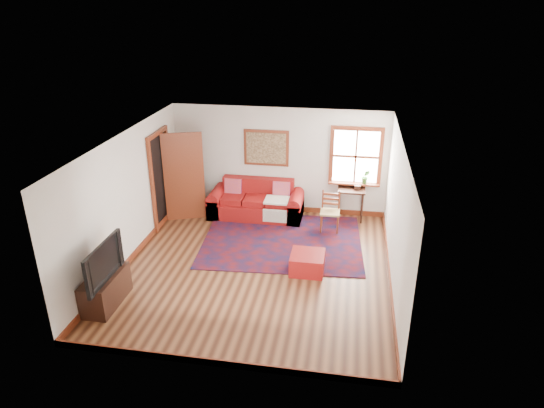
% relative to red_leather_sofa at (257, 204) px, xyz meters
% --- Properties ---
extents(ground, '(5.50, 5.50, 0.00)m').
position_rel_red_leather_sofa_xyz_m(ground, '(0.47, -2.33, -0.28)').
color(ground, '#3F1E11').
rests_on(ground, ground).
extents(room_envelope, '(5.04, 5.54, 2.52)m').
position_rel_red_leather_sofa_xyz_m(room_envelope, '(0.47, -2.31, 1.37)').
color(room_envelope, silver).
rests_on(room_envelope, ground).
extents(window, '(1.18, 0.20, 1.38)m').
position_rel_red_leather_sofa_xyz_m(window, '(2.25, 0.38, 1.03)').
color(window, white).
rests_on(window, ground).
extents(doorway, '(0.89, 1.08, 2.14)m').
position_rel_red_leather_sofa_xyz_m(doorway, '(-1.74, -0.54, 0.79)').
color(doorway, black).
rests_on(doorway, ground).
extents(framed_artwork, '(1.05, 0.07, 0.85)m').
position_rel_red_leather_sofa_xyz_m(framed_artwork, '(0.17, 0.39, 1.27)').
color(framed_artwork, maroon).
rests_on(framed_artwork, ground).
extents(persian_rug, '(3.48, 2.87, 0.02)m').
position_rel_red_leather_sofa_xyz_m(persian_rug, '(0.79, -1.20, -0.27)').
color(persian_rug, '#530B0F').
rests_on(persian_rug, ground).
extents(red_leather_sofa, '(2.17, 0.90, 0.85)m').
position_rel_red_leather_sofa_xyz_m(red_leather_sofa, '(0.00, 0.00, 0.00)').
color(red_leather_sofa, maroon).
rests_on(red_leather_sofa, ground).
extents(red_ottoman, '(0.63, 0.63, 0.36)m').
position_rel_red_leather_sofa_xyz_m(red_ottoman, '(1.43, -2.30, -0.10)').
color(red_ottoman, maroon).
rests_on(red_ottoman, ground).
extents(side_table, '(0.62, 0.46, 0.74)m').
position_rel_red_leather_sofa_xyz_m(side_table, '(2.17, 0.18, 0.34)').
color(side_table, '#321910').
rests_on(side_table, ground).
extents(ladder_back_chair, '(0.42, 0.40, 0.89)m').
position_rel_red_leather_sofa_xyz_m(ladder_back_chair, '(1.74, -0.47, 0.20)').
color(ladder_back_chair, tan).
rests_on(ladder_back_chair, ground).
extents(media_cabinet, '(0.45, 1.01, 0.55)m').
position_rel_red_leather_sofa_xyz_m(media_cabinet, '(-1.79, -3.91, -0.00)').
color(media_cabinet, '#321910').
rests_on(media_cabinet, ground).
extents(television, '(0.15, 1.15, 0.66)m').
position_rel_red_leather_sofa_xyz_m(television, '(-1.77, -4.05, 0.60)').
color(television, black).
rests_on(television, media_cabinet).
extents(candle_hurricane, '(0.12, 0.12, 0.18)m').
position_rel_red_leather_sofa_xyz_m(candle_hurricane, '(-1.74, -3.49, 0.36)').
color(candle_hurricane, silver).
rests_on(candle_hurricane, media_cabinet).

